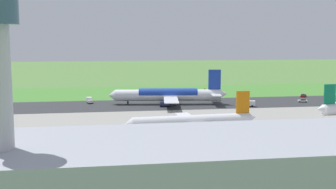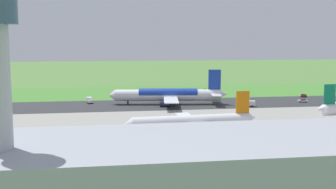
{
  "view_description": "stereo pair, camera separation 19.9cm",
  "coord_description": "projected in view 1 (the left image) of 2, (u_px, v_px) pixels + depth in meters",
  "views": [
    {
      "loc": [
        40.17,
        185.99,
        29.13
      ],
      "look_at": [
        11.41,
        0.0,
        4.5
      ],
      "focal_mm": 44.77,
      "sensor_mm": 36.0,
      "label": 1
    },
    {
      "loc": [
        39.97,
        186.02,
        29.13
      ],
      "look_at": [
        11.41,
        0.0,
        4.5
      ],
      "focal_mm": 44.77,
      "sensor_mm": 36.0,
      "label": 2
    }
  ],
  "objects": [
    {
      "name": "airliner_main",
      "position": [
        169.0,
        95.0,
        189.83
      ],
      "size": [
        54.1,
        44.41,
        15.88
      ],
      "color": "white",
      "rests_on": "ground"
    },
    {
      "name": "grass_verge_foreground",
      "position": [
        179.0,
        94.0,
        226.48
      ],
      "size": [
        600.0,
        80.0,
        0.04
      ],
      "primitive_type": "cube",
      "color": "#478534",
      "rests_on": "ground"
    },
    {
      "name": "service_truck_baggage",
      "position": [
        89.0,
        100.0,
        193.78
      ],
      "size": [
        3.18,
        6.09,
        2.65
      ],
      "color": "silver",
      "rests_on": "ground"
    },
    {
      "name": "runway_asphalt",
      "position": [
        193.0,
        104.0,
        192.11
      ],
      "size": [
        600.0,
        33.17,
        0.06
      ],
      "primitive_type": "cube",
      "color": "#2D3033",
      "rests_on": "ground"
    },
    {
      "name": "apron_concrete",
      "position": [
        224.0,
        126.0,
        142.12
      ],
      "size": [
        440.0,
        110.0,
        0.05
      ],
      "primitive_type": "cube",
      "color": "gray",
      "rests_on": "ground"
    },
    {
      "name": "terminal_building",
      "position": [
        255.0,
        173.0,
        70.3
      ],
      "size": [
        115.88,
        26.33,
        34.89
      ],
      "color": "#9EA3AD",
      "rests_on": "ground"
    },
    {
      "name": "service_car_ops",
      "position": [
        303.0,
        100.0,
        196.44
      ],
      "size": [
        4.52,
        2.79,
        1.62
      ],
      "color": "silver",
      "rests_on": "ground"
    },
    {
      "name": "service_truck_fuel",
      "position": [
        249.0,
        103.0,
        183.54
      ],
      "size": [
        6.22,
        3.99,
        2.65
      ],
      "color": "black",
      "rests_on": "ground"
    },
    {
      "name": "service_car_followme",
      "position": [
        304.0,
        95.0,
        214.14
      ],
      "size": [
        4.27,
        4.22,
        1.62
      ],
      "color": "#B21914",
      "rests_on": "ground"
    },
    {
      "name": "no_stopping_sign",
      "position": [
        205.0,
        90.0,
        233.3
      ],
      "size": [
        0.6,
        0.1,
        2.24
      ],
      "color": "slate",
      "rests_on": "ground"
    },
    {
      "name": "airliner_parked_mid",
      "position": [
        193.0,
        121.0,
        132.91
      ],
      "size": [
        43.49,
        35.59,
        12.69
      ],
      "color": "white",
      "rests_on": "ground"
    },
    {
      "name": "traffic_cone_orange",
      "position": [
        199.0,
        94.0,
        225.2
      ],
      "size": [
        0.4,
        0.4,
        0.55
      ],
      "primitive_type": "cone",
      "color": "orange",
      "rests_on": "ground"
    },
    {
      "name": "ground_plane",
      "position": [
        193.0,
        104.0,
        192.12
      ],
      "size": [
        800.0,
        800.0,
        0.0
      ],
      "primitive_type": "plane",
      "color": "#547F3D"
    }
  ]
}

